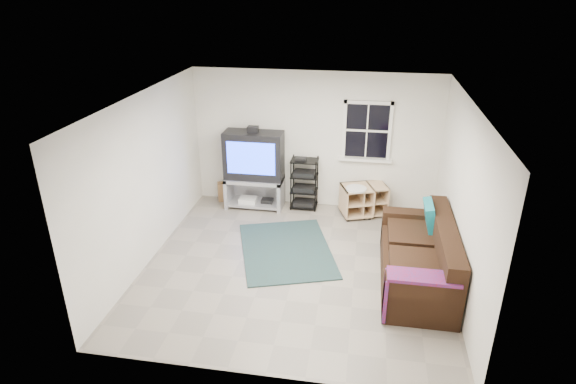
% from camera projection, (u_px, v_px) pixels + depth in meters
% --- Properties ---
extents(room, '(4.60, 4.62, 4.60)m').
position_uv_depth(room, '(367.00, 135.00, 8.77)').
color(room, gray).
rests_on(room, ground).
extents(tv_unit, '(1.10, 0.55, 1.61)m').
position_uv_depth(tv_unit, '(254.00, 163.00, 9.08)').
color(tv_unit, '#A4A4AD').
rests_on(tv_unit, ground).
extents(av_rack, '(0.51, 0.37, 1.02)m').
position_uv_depth(av_rack, '(304.00, 186.00, 9.20)').
color(av_rack, black).
rests_on(av_rack, ground).
extents(side_table_left, '(0.63, 0.63, 0.58)m').
position_uv_depth(side_table_left, '(371.00, 198.00, 9.04)').
color(side_table_left, tan).
rests_on(side_table_left, ground).
extents(side_table_right, '(0.68, 0.68, 0.61)m').
position_uv_depth(side_table_right, '(356.00, 198.00, 8.94)').
color(side_table_right, tan).
rests_on(side_table_right, ground).
extents(sofa, '(0.98, 2.20, 1.01)m').
position_uv_depth(sofa, '(420.00, 260.00, 6.94)').
color(sofa, black).
rests_on(sofa, ground).
extents(shag_rug, '(1.94, 2.28, 0.02)m').
position_uv_depth(shag_rug, '(286.00, 250.00, 7.88)').
color(shag_rug, black).
rests_on(shag_rug, ground).
extents(paper_bag, '(0.31, 0.26, 0.38)m').
position_uv_depth(paper_bag, '(225.00, 191.00, 9.61)').
color(paper_bag, olive).
rests_on(paper_bag, ground).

